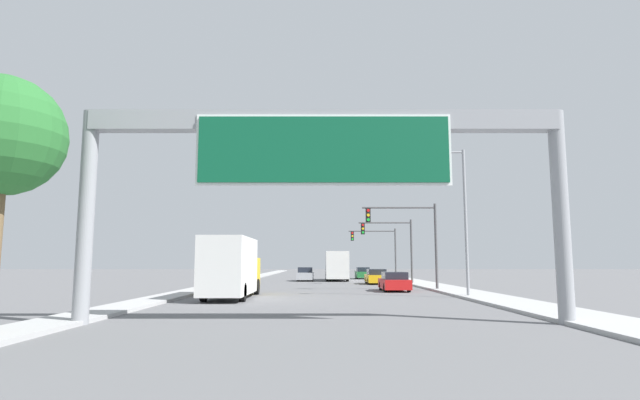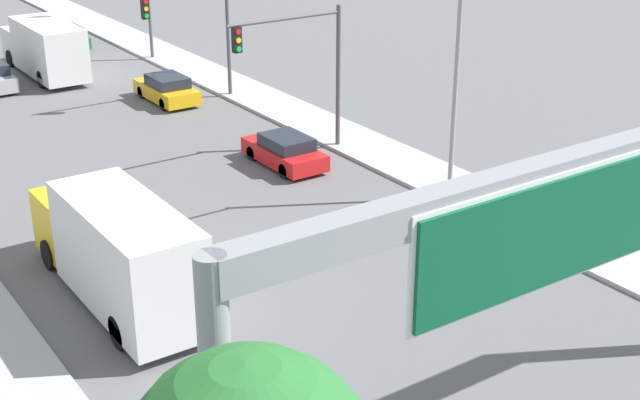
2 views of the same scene
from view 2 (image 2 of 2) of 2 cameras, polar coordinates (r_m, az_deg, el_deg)
The scene contains 10 objects.
sidewalk_right at distance 59.52m, azimuth -10.58°, elevation 9.43°, with size 3.00×120.00×0.15m.
sign_gantry at distance 19.23m, azimuth 15.45°, elevation -1.65°, with size 16.95×0.73×7.37m.
car_far_left at distance 38.12m, azimuth -2.27°, elevation 3.15°, with size 1.85×4.25×1.38m.
car_mid_left at distance 47.95m, azimuth -9.78°, elevation 7.00°, with size 1.87×4.43×1.42m.
car_near_right at distance 61.65m, azimuth -15.87°, elevation 9.99°, with size 1.71×4.21×1.44m.
truck_box_primary at distance 54.49m, azimuth -17.21°, elevation 9.28°, with size 2.45×8.79×3.24m.
truck_box_secondary at distance 27.38m, azimuth -12.89°, elevation -3.16°, with size 2.35×8.82×3.46m.
traffic_light_near_intersection at distance 38.34m, azimuth -1.00°, elevation 9.15°, with size 5.56×0.32×6.44m.
traffic_light_mid_block at distance 46.93m, azimuth -7.73°, elevation 11.17°, with size 5.06×0.32×6.09m.
street_lamp_right at distance 33.40m, azimuth 8.32°, elevation 8.30°, with size 2.73×0.28×8.87m.
Camera 2 is at (-13.74, 6.87, 13.48)m, focal length 50.00 mm.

